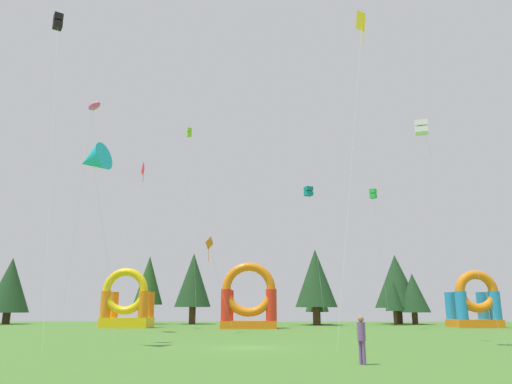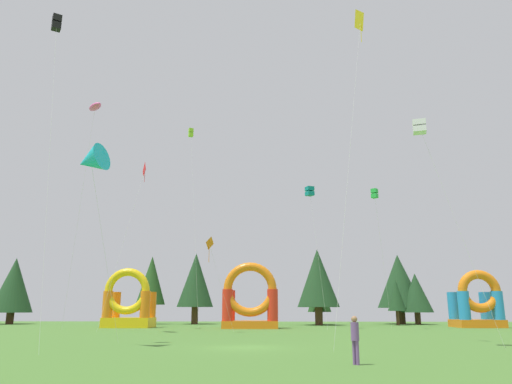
% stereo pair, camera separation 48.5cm
% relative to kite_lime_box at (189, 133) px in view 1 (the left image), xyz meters
% --- Properties ---
extents(ground_plane, '(120.00, 120.00, 0.00)m').
position_rel_kite_lime_box_xyz_m(ground_plane, '(9.69, -33.79, -25.44)').
color(ground_plane, '#47752D').
extents(kite_lime_box, '(3.05, 6.24, 26.15)m').
position_rel_kite_lime_box_xyz_m(kite_lime_box, '(0.00, 0.00, 0.00)').
color(kite_lime_box, '#8CD826').
rests_on(kite_lime_box, ground_plane).
extents(kite_green_box, '(1.86, 2.32, 15.33)m').
position_rel_kite_lime_box_xyz_m(kite_green_box, '(22.64, -8.33, -10.67)').
color(kite_green_box, green).
rests_on(kite_green_box, ground_plane).
extents(kite_black_box, '(4.13, 5.98, 21.82)m').
position_rel_kite_lime_box_xyz_m(kite_black_box, '(-3.48, -32.97, -4.26)').
color(kite_black_box, black).
rests_on(kite_black_box, ground_plane).
extents(kite_red_diamond, '(2.63, 6.75, 18.52)m').
position_rel_kite_lime_box_xyz_m(kite_red_diamond, '(-3.62, -8.35, -7.66)').
color(kite_red_diamond, red).
rests_on(kite_red_diamond, ground_plane).
extents(kite_pink_parafoil, '(5.34, 7.84, 22.17)m').
position_rel_kite_lime_box_xyz_m(kite_pink_parafoil, '(-6.31, -18.10, -3.87)').
color(kite_pink_parafoil, '#EA599E').
rests_on(kite_pink_parafoil, ground_plane).
extents(kite_cyan_delta, '(2.33, 5.39, 12.02)m').
position_rel_kite_lime_box_xyz_m(kite_cyan_delta, '(0.16, -34.05, -14.47)').
color(kite_cyan_delta, '#19B7CC').
rests_on(kite_cyan_delta, ground_plane).
extents(kite_orange_diamond, '(2.81, 1.24, 8.63)m').
position_rel_kite_lime_box_xyz_m(kite_orange_diamond, '(5.08, -16.35, -17.33)').
color(kite_orange_diamond, orange).
rests_on(kite_orange_diamond, ground_plane).
extents(kite_white_box, '(3.80, 1.35, 13.57)m').
position_rel_kite_lime_box_xyz_m(kite_white_box, '(20.49, -33.22, -12.30)').
color(kite_white_box, white).
rests_on(kite_white_box, ground_plane).
extents(kite_teal_box, '(1.84, 3.05, 15.91)m').
position_rel_kite_lime_box_xyz_m(kite_teal_box, '(15.42, -7.34, -10.08)').
color(kite_teal_box, '#0C7F7A').
rests_on(kite_teal_box, ground_plane).
extents(kite_yellow_diamond, '(3.83, 5.87, 22.99)m').
position_rel_kite_lime_box_xyz_m(kite_yellow_diamond, '(17.79, -30.66, -3.21)').
color(kite_yellow_diamond, yellow).
rests_on(kite_yellow_diamond, ground_plane).
extents(person_midfield, '(0.44, 0.44, 1.83)m').
position_rel_kite_lime_box_xyz_m(person_midfield, '(14.51, -42.23, -24.35)').
color(person_midfield, '#724C8C').
rests_on(person_midfield, ground_plane).
extents(inflatable_blue_arch, '(6.21, 4.23, 7.25)m').
position_rel_kite_lime_box_xyz_m(inflatable_blue_arch, '(8.51, -6.03, -22.73)').
color(inflatable_blue_arch, orange).
rests_on(inflatable_blue_arch, ground_plane).
extents(inflatable_orange_dome, '(5.55, 4.06, 6.81)m').
position_rel_kite_lime_box_xyz_m(inflatable_orange_dome, '(-5.97, -4.10, -23.01)').
color(inflatable_orange_dome, yellow).
rests_on(inflatable_orange_dome, ground_plane).
extents(inflatable_red_slide, '(5.20, 4.73, 6.62)m').
position_rel_kite_lime_box_xyz_m(inflatable_red_slide, '(35.24, -1.94, -22.97)').
color(inflatable_red_slide, orange).
rests_on(inflatable_red_slide, ground_plane).
extents(tree_row_0, '(5.91, 5.91, 9.59)m').
position_rel_kite_lime_box_xyz_m(tree_row_0, '(-27.44, 9.47, -19.86)').
color(tree_row_0, '#4C331E').
rests_on(tree_row_0, ground_plane).
extents(tree_row_1, '(4.23, 4.23, 9.83)m').
position_rel_kite_lime_box_xyz_m(tree_row_1, '(-7.04, 10.13, -19.20)').
color(tree_row_1, '#4C331E').
rests_on(tree_row_1, ground_plane).
extents(tree_row_2, '(5.33, 5.33, 10.29)m').
position_rel_kite_lime_box_xyz_m(tree_row_2, '(-0.53, 10.69, -19.13)').
color(tree_row_2, '#4C331E').
rests_on(tree_row_2, ground_plane).
extents(tree_row_3, '(5.76, 5.76, 10.30)m').
position_rel_kite_lime_box_xyz_m(tree_row_3, '(17.20, 6.35, -19.15)').
color(tree_row_3, '#4C331E').
rests_on(tree_row_3, ground_plane).
extents(tree_row_4, '(3.39, 3.39, 7.58)m').
position_rel_kite_lime_box_xyz_m(tree_row_4, '(17.67, 10.55, -20.82)').
color(tree_row_4, '#4C331E').
rests_on(tree_row_4, ground_plane).
extents(tree_row_5, '(2.43, 2.43, 6.11)m').
position_rel_kite_lime_box_xyz_m(tree_row_5, '(27.80, 6.30, -21.49)').
color(tree_row_5, '#4C331E').
rests_on(tree_row_5, ground_plane).
extents(tree_row_6, '(6.52, 6.52, 10.07)m').
position_rel_kite_lime_box_xyz_m(tree_row_6, '(29.62, 11.78, -19.30)').
color(tree_row_6, '#4C331E').
rests_on(tree_row_6, ground_plane).
extents(tree_row_7, '(4.53, 4.53, 7.14)m').
position_rel_kite_lime_box_xyz_m(tree_row_7, '(31.39, 9.62, -21.07)').
color(tree_row_7, '#4C331E').
rests_on(tree_row_7, ground_plane).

